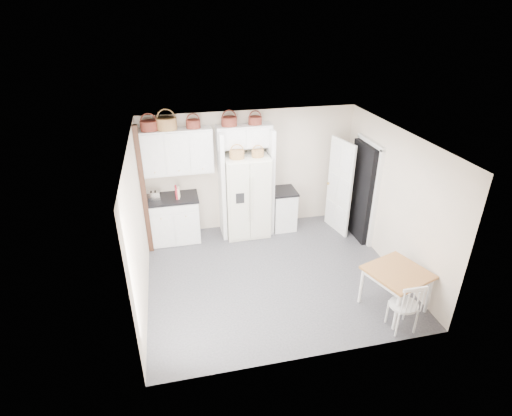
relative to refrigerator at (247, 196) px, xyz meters
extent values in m
plane|color=#313132|center=(0.15, -1.65, -0.88)|extent=(4.50, 4.50, 0.00)
plane|color=white|center=(0.15, -1.65, 1.72)|extent=(4.50, 4.50, 0.00)
plane|color=beige|center=(0.15, 0.35, 0.42)|extent=(4.50, 0.00, 4.50)
plane|color=beige|center=(-2.10, -1.65, 0.42)|extent=(0.00, 4.00, 4.00)
plane|color=beige|center=(2.40, -1.65, 0.42)|extent=(0.00, 4.00, 4.00)
cube|color=silver|center=(0.00, 0.00, 0.00)|extent=(0.91, 0.73, 1.77)
cube|color=silver|center=(-1.55, 0.05, -0.41)|extent=(1.02, 0.65, 0.95)
cube|color=silver|center=(0.83, 0.05, -0.45)|extent=(0.49, 0.59, 0.86)
cube|color=#925E27|center=(1.85, -2.94, -0.53)|extent=(1.09, 1.09, 0.71)
cube|color=silver|center=(1.72, -3.40, -0.43)|extent=(0.44, 0.40, 0.90)
cube|color=black|center=(-1.55, 0.05, 0.09)|extent=(1.06, 0.69, 0.04)
cube|color=black|center=(0.83, 0.05, 0.00)|extent=(0.53, 0.63, 0.04)
cube|color=silver|center=(-1.89, -0.03, 0.20)|extent=(0.28, 0.19, 0.18)
cube|color=#A31D29|center=(-1.44, -0.03, 0.23)|extent=(0.05, 0.17, 0.26)
cube|color=beige|center=(-1.40, -0.03, 0.22)|extent=(0.05, 0.15, 0.22)
cylinder|color=#541913|center=(-1.82, 0.18, 1.56)|extent=(0.33, 0.33, 0.18)
cylinder|color=olive|center=(-1.50, 0.18, 1.58)|extent=(0.38, 0.38, 0.22)
cylinder|color=#541913|center=(-0.99, 0.18, 1.55)|extent=(0.28, 0.28, 0.16)
cylinder|color=#541913|center=(-0.29, 0.18, 1.55)|extent=(0.31, 0.31, 0.18)
cylinder|color=#541913|center=(0.23, 0.18, 1.54)|extent=(0.27, 0.27, 0.15)
cylinder|color=olive|center=(-0.20, -0.10, 0.96)|extent=(0.29, 0.29, 0.16)
cylinder|color=olive|center=(0.22, -0.10, 0.95)|extent=(0.24, 0.24, 0.13)
cube|color=silver|center=(-1.35, 0.18, 1.02)|extent=(1.40, 0.34, 0.90)
cube|color=silver|center=(0.00, 0.18, 1.24)|extent=(1.12, 0.34, 0.45)
cube|color=silver|center=(-0.51, 0.05, 0.27)|extent=(0.08, 0.60, 2.30)
cube|color=silver|center=(0.51, 0.05, 0.27)|extent=(0.08, 0.60, 2.30)
cube|color=black|center=(-2.05, -0.30, 0.42)|extent=(0.09, 0.09, 2.60)
cube|color=black|center=(2.31, -0.65, 0.14)|extent=(0.18, 0.85, 2.05)
cube|color=white|center=(1.95, -0.32, 0.14)|extent=(0.21, 0.79, 2.05)
camera|label=1|loc=(-1.48, -7.48, 3.58)|focal=28.00mm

